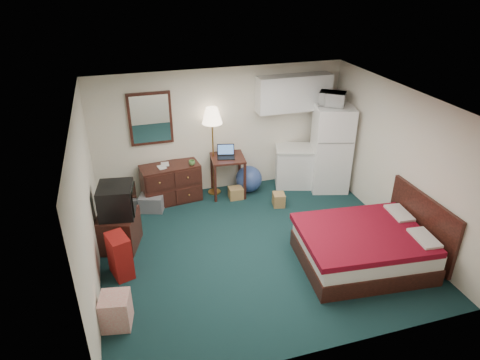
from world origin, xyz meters
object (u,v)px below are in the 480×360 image
object	(u,v)px
desk	(228,175)
tv_stand	(118,230)
floor_lamp	(213,152)
kitchen_counter	(294,167)
fridge	(331,148)
bed	(363,248)
suitcase	(120,256)
dresser	(171,183)

from	to	relation	value
desk	tv_stand	distance (m)	2.53
floor_lamp	kitchen_counter	xyz separation A→B (m)	(1.69, -0.14, -0.49)
tv_stand	fridge	bearing A→B (deg)	29.82
kitchen_counter	tv_stand	world-z (taller)	kitchen_counter
desk	bed	world-z (taller)	desk
fridge	desk	bearing A→B (deg)	-173.12
bed	tv_stand	world-z (taller)	tv_stand
desk	fridge	xyz separation A→B (m)	(2.08, -0.33, 0.47)
fridge	tv_stand	bearing A→B (deg)	-152.26
floor_lamp	desk	bearing A→B (deg)	-24.72
tv_stand	kitchen_counter	bearing A→B (deg)	36.34
fridge	suitcase	distance (m)	4.65
desk	kitchen_counter	bearing A→B (deg)	5.41
dresser	floor_lamp	xyz separation A→B (m)	(0.88, 0.07, 0.52)
desk	tv_stand	size ratio (longest dim) A/B	1.24
fridge	dresser	bearing A→B (deg)	-170.87
bed	tv_stand	xyz separation A→B (m)	(-3.61, 1.58, 0.00)
floor_lamp	desk	world-z (taller)	floor_lamp
dresser	tv_stand	bearing A→B (deg)	-136.47
suitcase	dresser	bearing A→B (deg)	45.07
kitchen_counter	fridge	bearing A→B (deg)	-7.78
floor_lamp	fridge	world-z (taller)	floor_lamp
suitcase	kitchen_counter	bearing A→B (deg)	11.22
floor_lamp	fridge	bearing A→B (deg)	-10.79
floor_lamp	suitcase	size ratio (longest dim) A/B	2.63
dresser	kitchen_counter	xyz separation A→B (m)	(2.57, -0.07, 0.03)
kitchen_counter	tv_stand	bearing A→B (deg)	-144.09
desk	fridge	world-z (taller)	fridge
dresser	suitcase	distance (m)	2.31
floor_lamp	bed	bearing A→B (deg)	-60.39
dresser	tv_stand	xyz separation A→B (m)	(-1.07, -1.28, -0.08)
kitchen_counter	fridge	xyz separation A→B (m)	(0.65, -0.31, 0.47)
bed	fridge	bearing A→B (deg)	80.33
floor_lamp	fridge	xyz separation A→B (m)	(2.35, -0.45, -0.02)
fridge	bed	xyz separation A→B (m)	(-0.68, -2.49, -0.58)
tv_stand	suitcase	distance (m)	0.77
kitchen_counter	suitcase	xyz separation A→B (m)	(-3.65, -1.98, -0.07)
floor_lamp	bed	world-z (taller)	floor_lamp
desk	suitcase	xyz separation A→B (m)	(-2.22, -2.00, -0.07)
kitchen_counter	desk	bearing A→B (deg)	-163.34
dresser	floor_lamp	size ratio (longest dim) A/B	0.62
dresser	fridge	size ratio (longest dim) A/B	0.63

